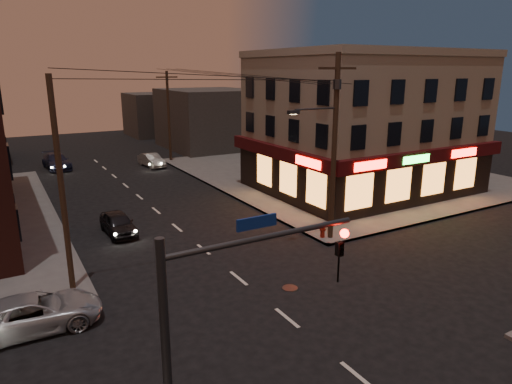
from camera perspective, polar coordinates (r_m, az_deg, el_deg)
ground at (r=18.32m, az=3.89°, el=-15.44°), size 120.00×120.00×0.00m
sidewalk_ne at (r=42.84m, az=9.81°, el=2.43°), size 24.00×28.00×0.15m
pizza_building at (r=36.51m, az=13.26°, el=8.48°), size 15.85×12.85×10.50m
bg_building_ne_a at (r=56.24m, az=-5.86°, el=9.09°), size 10.00×12.00×7.00m
bg_building_ne_b at (r=68.60m, az=-12.29°, el=9.48°), size 8.00×8.00×6.00m
utility_pole_main at (r=24.71m, az=9.59°, el=6.65°), size 4.20×0.44×10.00m
utility_pole_far at (r=47.92m, az=-10.85°, el=9.26°), size 0.26×0.26×9.00m
utility_pole_west at (r=20.19m, az=-23.15°, el=0.55°), size 0.24×0.24×9.00m
traffic_signal at (r=9.63m, az=-5.12°, el=-17.21°), size 4.49×0.32×6.47m
suv_cross at (r=19.10m, az=-26.04°, el=-13.43°), size 4.85×2.33×1.33m
sedan_near at (r=27.75m, az=-16.86°, el=-3.77°), size 1.62×3.80×1.28m
sedan_mid at (r=46.16m, az=-12.91°, el=3.90°), size 1.87×4.07×1.29m
sedan_far at (r=48.01m, az=-23.67°, el=3.53°), size 2.39×5.14×1.45m
fire_hydrant at (r=25.93m, az=8.33°, el=-4.66°), size 0.38×0.38×0.84m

